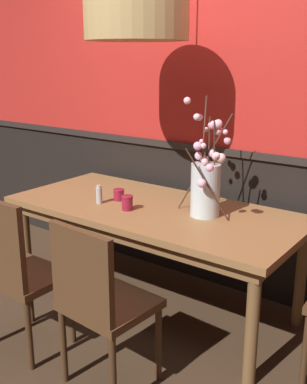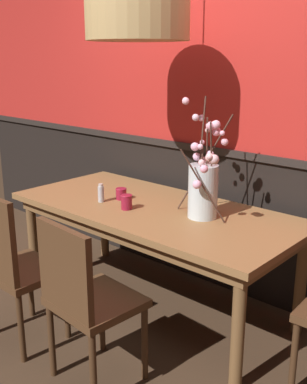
% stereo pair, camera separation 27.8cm
% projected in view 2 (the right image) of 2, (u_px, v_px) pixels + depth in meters
% --- Properties ---
extents(ground_plane, '(24.00, 24.00, 0.00)m').
position_uv_depth(ground_plane, '(154.00, 305.00, 3.30)').
color(ground_plane, '#422D1E').
extents(back_wall, '(5.75, 0.14, 2.70)m').
position_uv_depth(back_wall, '(210.00, 107.00, 3.36)').
color(back_wall, black).
rests_on(back_wall, ground).
extents(dining_table, '(1.98, 0.90, 0.73)m').
position_uv_depth(dining_table, '(154.00, 218.00, 3.12)').
color(dining_table, olive).
rests_on(dining_table, ground).
extents(chair_near_side_right, '(0.46, 0.43, 0.92)m').
position_uv_depth(chair_near_side_right, '(85.00, 296.00, 2.37)').
color(chair_near_side_right, '#4C301C').
rests_on(chair_near_side_right, ground).
extents(chair_far_side_left, '(0.43, 0.40, 0.90)m').
position_uv_depth(chair_far_side_left, '(189.00, 200.00, 3.97)').
color(chair_far_side_left, '#4C301C').
rests_on(chair_far_side_left, ground).
extents(chair_near_side_left, '(0.45, 0.38, 0.96)m').
position_uv_depth(chair_near_side_left, '(11.00, 262.00, 2.73)').
color(chair_near_side_left, '#4C301C').
rests_on(chair_near_side_left, ground).
extents(vase_with_blossoms, '(0.43, 0.46, 0.73)m').
position_uv_depth(vase_with_blossoms, '(203.00, 187.00, 2.84)').
color(vase_with_blossoms, silver).
rests_on(vase_with_blossoms, dining_table).
extents(candle_holder_nearer_center, '(0.08, 0.08, 0.08)m').
position_uv_depth(candle_holder_nearer_center, '(121.00, 194.00, 3.25)').
color(candle_holder_nearer_center, maroon).
rests_on(candle_holder_nearer_center, dining_table).
extents(candle_holder_nearer_edge, '(0.08, 0.08, 0.10)m').
position_uv_depth(candle_holder_nearer_edge, '(127.00, 202.00, 3.03)').
color(candle_holder_nearer_edge, maroon).
rests_on(candle_holder_nearer_edge, dining_table).
extents(condiment_bottle, '(0.04, 0.04, 0.13)m').
position_uv_depth(condiment_bottle, '(101.00, 193.00, 3.18)').
color(condiment_bottle, '#ADADB2').
rests_on(condiment_bottle, dining_table).
extents(pendant_lamp, '(0.64, 0.64, 0.92)m').
position_uv_depth(pendant_lamp, '(138.00, 20.00, 2.82)').
color(pendant_lamp, tan).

